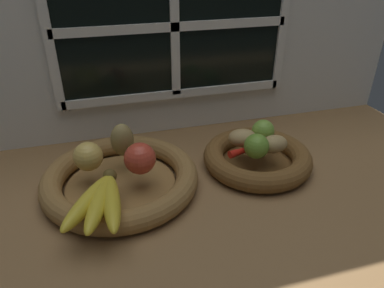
% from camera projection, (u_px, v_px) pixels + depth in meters
% --- Properties ---
extents(ground_plane, '(1.40, 0.90, 0.03)m').
position_uv_depth(ground_plane, '(203.00, 185.00, 0.88)').
color(ground_plane, olive).
extents(back_wall, '(1.40, 0.05, 0.55)m').
position_uv_depth(back_wall, '(173.00, 37.00, 0.99)').
color(back_wall, silver).
rests_on(back_wall, ground_plane).
extents(fruit_bowl_left, '(0.36, 0.36, 0.05)m').
position_uv_depth(fruit_bowl_left, '(121.00, 179.00, 0.84)').
color(fruit_bowl_left, olive).
rests_on(fruit_bowl_left, ground_plane).
extents(fruit_bowl_right, '(0.28, 0.28, 0.05)m').
position_uv_depth(fruit_bowl_right, '(257.00, 158.00, 0.92)').
color(fruit_bowl_right, brown).
rests_on(fruit_bowl_right, ground_plane).
extents(apple_red_right, '(0.07, 0.07, 0.07)m').
position_uv_depth(apple_red_right, '(140.00, 158.00, 0.80)').
color(apple_red_right, '#CC422D').
rests_on(apple_red_right, fruit_bowl_left).
extents(apple_golden_left, '(0.07, 0.07, 0.07)m').
position_uv_depth(apple_golden_left, '(88.00, 156.00, 0.81)').
color(apple_golden_left, '#DBB756').
rests_on(apple_golden_left, fruit_bowl_left).
extents(pear_brown, '(0.07, 0.07, 0.08)m').
position_uv_depth(pear_brown, '(122.00, 140.00, 0.86)').
color(pear_brown, olive).
rests_on(pear_brown, fruit_bowl_left).
extents(banana_bunch_front, '(0.13, 0.20, 0.03)m').
position_uv_depth(banana_bunch_front, '(100.00, 200.00, 0.70)').
color(banana_bunch_front, gold).
rests_on(banana_bunch_front, fruit_bowl_left).
extents(potato_small, '(0.07, 0.05, 0.04)m').
position_uv_depth(potato_small, '(275.00, 145.00, 0.88)').
color(potato_small, tan).
rests_on(potato_small, fruit_bowl_right).
extents(potato_oblong, '(0.09, 0.07, 0.04)m').
position_uv_depth(potato_oblong, '(243.00, 138.00, 0.91)').
color(potato_oblong, tan).
rests_on(potato_oblong, fruit_bowl_right).
extents(lime_near, '(0.06, 0.06, 0.06)m').
position_uv_depth(lime_near, '(256.00, 146.00, 0.86)').
color(lime_near, '#6B9E33').
rests_on(lime_near, fruit_bowl_right).
extents(lime_far, '(0.06, 0.06, 0.06)m').
position_uv_depth(lime_far, '(263.00, 131.00, 0.93)').
color(lime_far, '#7AAD3D').
rests_on(lime_far, fruit_bowl_right).
extents(chili_pepper, '(0.14, 0.05, 0.02)m').
position_uv_depth(chili_pepper, '(253.00, 148.00, 0.89)').
color(chili_pepper, red).
rests_on(chili_pepper, fruit_bowl_right).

